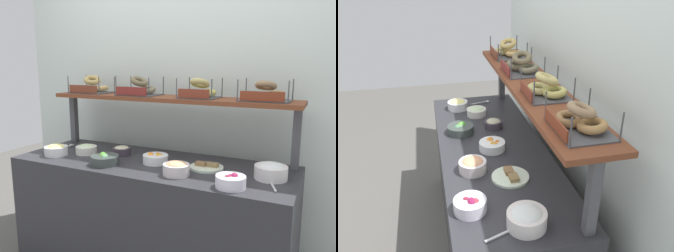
# 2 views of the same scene
# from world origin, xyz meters

# --- Properties ---
(ground_plane) EXTENTS (8.00, 8.00, 0.00)m
(ground_plane) POSITION_xyz_m (0.00, 0.00, 0.00)
(ground_plane) COLOR #595651
(back_wall) EXTENTS (3.14, 0.06, 2.40)m
(back_wall) POSITION_xyz_m (0.00, 0.55, 1.20)
(back_wall) COLOR silver
(back_wall) RESTS_ON ground_plane
(deli_counter) EXTENTS (1.94, 0.70, 0.85)m
(deli_counter) POSITION_xyz_m (0.00, 0.00, 0.42)
(deli_counter) COLOR #2D2D33
(deli_counter) RESTS_ON ground_plane
(shelf_riser_left) EXTENTS (0.05, 0.05, 0.40)m
(shelf_riser_left) POSITION_xyz_m (-0.91, 0.27, 1.05)
(shelf_riser_left) COLOR #4C4C51
(shelf_riser_left) RESTS_ON deli_counter
(shelf_riser_right) EXTENTS (0.05, 0.05, 0.40)m
(shelf_riser_right) POSITION_xyz_m (0.91, 0.27, 1.05)
(shelf_riser_right) COLOR #4C4C51
(shelf_riser_right) RESTS_ON deli_counter
(upper_shelf) EXTENTS (1.90, 0.32, 0.03)m
(upper_shelf) POSITION_xyz_m (0.00, 0.27, 1.26)
(upper_shelf) COLOR brown
(upper_shelf) RESTS_ON shelf_riser_left
(bowl_veggie_mix) EXTENTS (0.19, 0.19, 0.08)m
(bowl_veggie_mix) POSITION_xyz_m (-0.25, -0.18, 0.88)
(bowl_veggie_mix) COLOR #3B4340
(bowl_veggie_mix) RESTS_ON deli_counter
(bowl_cream_cheese) EXTENTS (0.19, 0.19, 0.10)m
(bowl_cream_cheese) POSITION_xyz_m (0.80, 0.01, 0.90)
(bowl_cream_cheese) COLOR white
(bowl_cream_cheese) RESTS_ON deli_counter
(bowl_egg_salad) EXTENTS (0.17, 0.17, 0.08)m
(bowl_egg_salad) POSITION_xyz_m (-0.72, -0.16, 0.89)
(bowl_egg_salad) COLOR white
(bowl_egg_salad) RESTS_ON deli_counter
(bowl_lox_spread) EXTENTS (0.17, 0.17, 0.09)m
(bowl_lox_spread) POSITION_xyz_m (0.27, -0.17, 0.89)
(bowl_lox_spread) COLOR silver
(bowl_lox_spread) RESTS_ON deli_counter
(bowl_fruit_salad) EXTENTS (0.17, 0.17, 0.07)m
(bowl_fruit_salad) POSITION_xyz_m (0.04, -0.01, 0.88)
(bowl_fruit_salad) COLOR white
(bowl_fruit_salad) RESTS_ON deli_counter
(bowl_scallion_spread) EXTENTS (0.16, 0.16, 0.07)m
(bowl_scallion_spread) POSITION_xyz_m (-0.54, -0.02, 0.89)
(bowl_scallion_spread) COLOR white
(bowl_scallion_spread) RESTS_ON deli_counter
(bowl_beet_salad) EXTENTS (0.17, 0.17, 0.08)m
(bowl_beet_salad) POSITION_xyz_m (0.63, -0.24, 0.89)
(bowl_beet_salad) COLOR white
(bowl_beet_salad) RESTS_ON deli_counter
(bowl_tuna_salad) EXTENTS (0.13, 0.13, 0.07)m
(bowl_tuna_salad) POSITION_xyz_m (-0.28, 0.07, 0.88)
(bowl_tuna_salad) COLOR #403642
(bowl_tuna_salad) RESTS_ON deli_counter
(serving_plate_white) EXTENTS (0.22, 0.22, 0.04)m
(serving_plate_white) POSITION_xyz_m (0.40, 0.03, 0.86)
(serving_plate_white) COLOR white
(serving_plate_white) RESTS_ON deli_counter
(serving_spoon_near_plate) EXTENTS (0.06, 0.17, 0.01)m
(serving_spoon_near_plate) POSITION_xyz_m (-0.80, 0.08, 0.86)
(serving_spoon_near_plate) COLOR #B7B7BC
(serving_spoon_near_plate) RESTS_ON deli_counter
(serving_spoon_by_edge) EXTENTS (0.08, 0.17, 0.01)m
(serving_spoon_by_edge) POSITION_xyz_m (0.83, -0.09, 0.86)
(serving_spoon_by_edge) COLOR #B7B7BC
(serving_spoon_by_edge) RESTS_ON deli_counter
(bagel_basket_sesame) EXTENTS (0.32, 0.25, 0.15)m
(bagel_basket_sesame) POSITION_xyz_m (-0.71, 0.28, 1.33)
(bagel_basket_sesame) COLOR #4C4C51
(bagel_basket_sesame) RESTS_ON upper_shelf
(bagel_basket_poppy) EXTENTS (0.31, 0.24, 0.15)m
(bagel_basket_poppy) POSITION_xyz_m (-0.25, 0.26, 1.33)
(bagel_basket_poppy) COLOR #4C4C51
(bagel_basket_poppy) RESTS_ON upper_shelf
(bagel_basket_plain) EXTENTS (0.28, 0.26, 0.15)m
(bagel_basket_plain) POSITION_xyz_m (0.24, 0.27, 1.33)
(bagel_basket_plain) COLOR #4C4C51
(bagel_basket_plain) RESTS_ON upper_shelf
(bagel_basket_everything) EXTENTS (0.32, 0.26, 0.14)m
(bagel_basket_everything) POSITION_xyz_m (0.70, 0.28, 1.33)
(bagel_basket_everything) COLOR #4C4C51
(bagel_basket_everything) RESTS_ON upper_shelf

